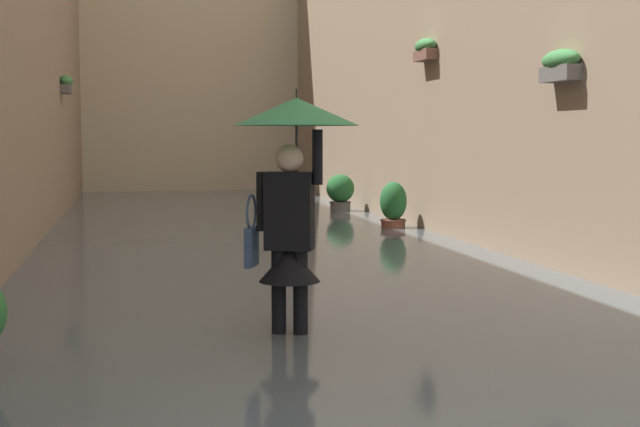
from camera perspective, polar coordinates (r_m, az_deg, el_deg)
ground_plane at (r=14.39m, az=-4.87°, el=-2.00°), size 60.61×60.61×0.00m
flood_water at (r=14.38m, az=-4.88°, el=-1.71°), size 7.14×30.24×0.15m
building_facade_far at (r=27.45m, az=-8.46°, el=11.78°), size 9.94×1.80×10.04m
person_wading at (r=7.08m, az=-1.78°, el=2.84°), size 1.01×1.01×2.13m
potted_plant_near_left at (r=19.04m, az=1.32°, el=1.31°), size 0.60×0.60×0.94m
potted_plant_mid_left at (r=15.59m, az=4.76°, el=0.34°), size 0.48×0.48×0.96m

